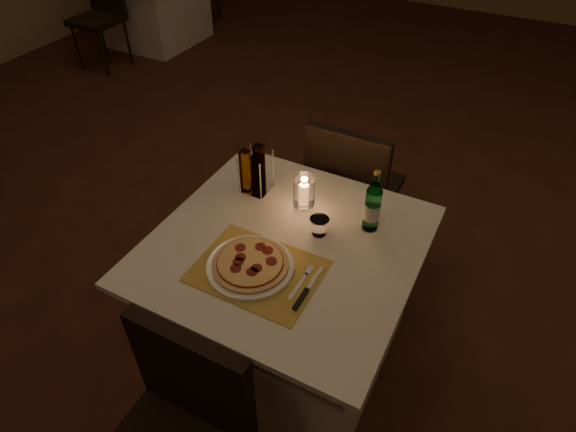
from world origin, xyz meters
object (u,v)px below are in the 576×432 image
at_px(pizza, 250,263).
at_px(hurricane_candle, 304,192).
at_px(chair_far, 351,184).
at_px(water_bottle, 373,206).
at_px(neighbor_table_left, 153,6).
at_px(tumbler, 319,226).
at_px(chair_near, 179,427).
at_px(main_table, 286,303).
at_px(plate, 250,266).

bearing_deg(pizza, hurricane_candle, 85.74).
bearing_deg(chair_far, hurricane_candle, -92.42).
height_order(water_bottle, hurricane_candle, water_bottle).
bearing_deg(neighbor_table_left, tumbler, -40.93).
height_order(chair_near, hurricane_candle, hurricane_candle).
height_order(chair_far, water_bottle, water_bottle).
bearing_deg(neighbor_table_left, hurricane_candle, -40.98).
relative_size(chair_near, hurricane_candle, 5.24).
bearing_deg(water_bottle, neighbor_table_left, 141.74).
height_order(main_table, water_bottle, water_bottle).
distance_m(pizza, neighbor_table_left, 4.40).
distance_m(chair_near, pizza, 0.58).
height_order(chair_far, plate, chair_far).
height_order(pizza, neighbor_table_left, pizza).
bearing_deg(hurricane_candle, pizza, -94.26).
relative_size(water_bottle, hurricane_candle, 1.59).
height_order(plate, tumbler, tumbler).
height_order(plate, hurricane_candle, hurricane_candle).
distance_m(chair_far, neighbor_table_left, 3.85).
distance_m(chair_near, tumbler, 0.86).
distance_m(main_table, neighbor_table_left, 4.30).
bearing_deg(pizza, plate, -86.78).
bearing_deg(chair_far, water_bottle, -61.94).
relative_size(chair_near, tumbler, 11.84).
bearing_deg(chair_far, pizza, -93.20).
relative_size(chair_near, pizza, 3.21).
bearing_deg(plate, chair_far, 86.80).
xyz_separation_m(chair_far, water_bottle, (0.26, -0.48, 0.30)).
bearing_deg(pizza, water_bottle, 53.19).
relative_size(pizza, tumbler, 3.68).
relative_size(main_table, pizza, 3.57).
bearing_deg(tumbler, pizza, -116.45).
distance_m(water_bottle, neighbor_table_left, 4.37).
height_order(main_table, tumbler, tumbler).
xyz_separation_m(main_table, tumbler, (0.09, 0.11, 0.40)).
relative_size(main_table, tumbler, 13.16).
xyz_separation_m(main_table, chair_far, (-0.00, 0.71, 0.18)).
xyz_separation_m(main_table, chair_near, (-0.00, -0.71, 0.18)).
height_order(tumbler, neighbor_table_left, tumbler).
xyz_separation_m(main_table, neighbor_table_left, (-3.15, 2.92, 0.00)).
distance_m(main_table, tumbler, 0.43).
bearing_deg(water_bottle, plate, -126.78).
bearing_deg(plate, water_bottle, 53.22).
xyz_separation_m(chair_far, tumbler, (0.09, -0.61, 0.23)).
height_order(chair_far, hurricane_candle, hurricane_candle).
distance_m(chair_far, plate, 0.92).
bearing_deg(hurricane_candle, water_bottle, 6.36).
bearing_deg(neighbor_table_left, plate, -44.97).
xyz_separation_m(chair_far, hurricane_candle, (-0.02, -0.51, 0.29)).
bearing_deg(chair_far, tumbler, -81.39).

